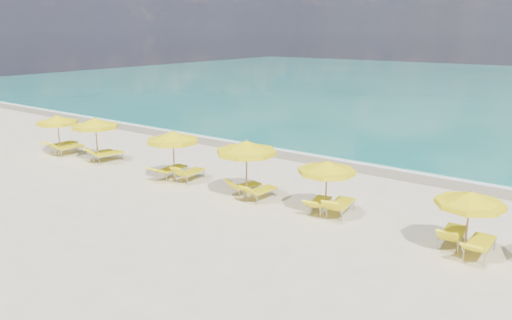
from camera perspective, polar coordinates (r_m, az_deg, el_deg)
The scene contains 23 objects.
ground_plane at distance 20.90m, azimuth -2.47°, elevation -4.02°, with size 120.00×120.00×0.00m, color beige.
ocean at distance 64.89m, azimuth 25.60°, elevation 7.38°, with size 120.00×80.00×0.30m, color #126A5C.
wet_sand_band at distance 26.80m, azimuth 7.56°, elevation 0.09°, with size 120.00×2.60×0.01m, color tan.
foam_line at distance 27.48m, azimuth 8.38°, elevation 0.43°, with size 120.00×1.20×0.03m, color white.
whitecap_near at distance 37.86m, azimuth 6.78°, elevation 4.42°, with size 14.00×0.36×0.05m, color white.
umbrella_0 at distance 29.39m, azimuth -21.77°, elevation 4.25°, with size 2.84×2.84×2.23m.
umbrella_1 at distance 26.94m, azimuth -17.91°, elevation 3.99°, with size 3.05×3.05×2.37m.
umbrella_2 at distance 22.60m, azimuth -9.48°, elevation 2.56°, with size 2.99×2.99×2.38m.
umbrella_3 at distance 19.89m, azimuth -1.11°, elevation 1.37°, with size 3.17×3.17×2.49m.
umbrella_4 at distance 18.33m, azimuth 8.10°, elevation -0.88°, with size 2.75×2.75×2.15m.
umbrella_5 at distance 16.27m, azimuth 23.27°, elevation -4.19°, with size 2.41×2.41×2.09m.
lounger_0_left at distance 30.35m, azimuth -21.21°, elevation 1.40°, with size 0.79×2.08×0.75m.
lounger_0_right at distance 29.39m, azimuth -20.65°, elevation 1.06°, with size 0.71×1.98×0.92m.
lounger_1_left at distance 27.89m, azimuth -17.25°, elevation 0.56°, with size 0.59×1.62×0.78m.
lounger_1_right at distance 27.17m, azimuth -16.61°, elevation 0.34°, with size 1.04×2.08×0.89m.
lounger_2_left at distance 23.55m, azimuth -9.71°, elevation -1.44°, with size 0.82×2.12×0.78m.
lounger_2_right at distance 22.99m, azimuth -7.52°, elevation -1.77°, with size 0.81×1.89×0.89m.
lounger_3_left at distance 20.98m, azimuth -1.23°, elevation -3.34°, with size 0.88×1.71×0.81m.
lounger_3_right at distance 20.33m, azimuth 0.59°, elevation -3.89°, with size 0.75×1.85×0.81m.
lounger_4_left at distance 19.15m, azimuth 7.19°, elevation -5.23°, with size 0.91×1.87×0.76m.
lounger_4_right at distance 18.90m, azimuth 9.56°, elevation -5.50°, with size 0.93×2.07×0.92m.
lounger_5_left at distance 17.35m, azimuth 21.54°, elevation -8.28°, with size 0.78×1.97×0.89m.
lounger_5_right at distance 16.89m, azimuth 24.16°, elevation -9.20°, with size 0.68×2.01×0.81m.
Camera 1 is at (12.54, -15.31, 6.73)m, focal length 35.00 mm.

